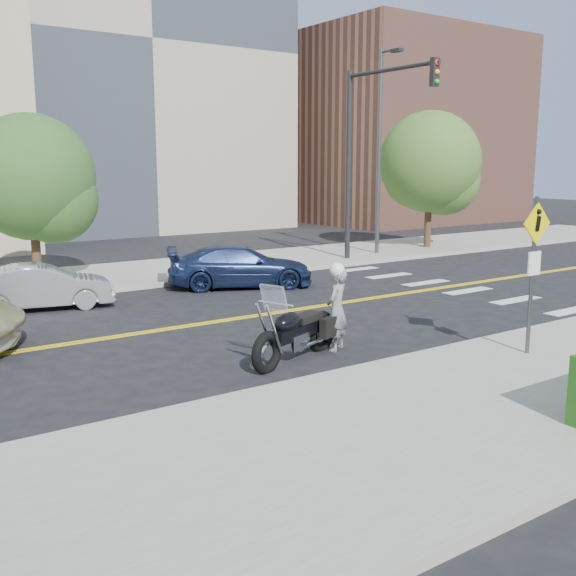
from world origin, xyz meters
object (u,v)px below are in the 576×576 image
(motorcyclist, at_px, (337,307))
(parked_car_blue, at_px, (240,266))
(pedestrian_sign, at_px, (534,260))
(motorcycle, at_px, (296,320))
(parked_car_silver, at_px, (42,287))

(motorcyclist, bearing_deg, parked_car_blue, -137.04)
(pedestrian_sign, xyz_separation_m, motorcycle, (-3.62, 2.61, -1.17))
(pedestrian_sign, height_order, parked_car_silver, pedestrian_sign)
(pedestrian_sign, distance_m, motorcycle, 4.61)
(motorcycle, height_order, parked_car_blue, motorcycle)
(motorcyclist, bearing_deg, pedestrian_sign, 102.26)
(pedestrian_sign, bearing_deg, parked_car_blue, 92.44)
(motorcycle, bearing_deg, parked_car_silver, 89.36)
(motorcycle, xyz_separation_m, parked_car_blue, (3.19, 7.40, -0.15))
(motorcyclist, xyz_separation_m, parked_car_silver, (-3.80, 7.48, -0.31))
(parked_car_silver, relative_size, parked_car_blue, 0.81)
(pedestrian_sign, distance_m, motorcyclist, 3.86)
(parked_car_blue, bearing_deg, motorcycle, -178.68)
(pedestrian_sign, xyz_separation_m, parked_car_silver, (-6.34, 10.19, -1.37))
(motorcyclist, distance_m, parked_car_silver, 8.40)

